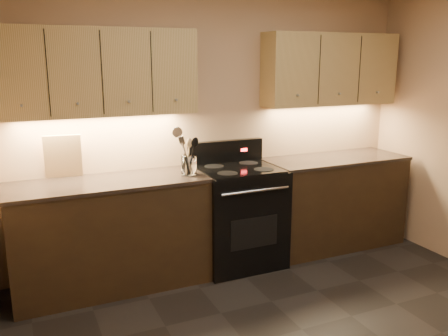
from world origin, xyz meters
The scene contains 14 objects.
wall_back centered at (0.00, 2.00, 1.30)m, with size 4.00×0.04×2.60m, color tan.
counter_left centered at (-1.10, 1.70, 0.47)m, with size 1.62×0.62×0.93m.
counter_right centered at (1.18, 1.70, 0.47)m, with size 1.46×0.62×0.93m.
stove centered at (0.08, 1.68, 0.48)m, with size 0.76×0.68×1.14m.
upper_cab_left centered at (-1.10, 1.85, 1.80)m, with size 1.60×0.30×0.70m, color tan.
upper_cab_right centered at (1.18, 1.85, 1.80)m, with size 1.44×0.30×0.70m, color tan.
outlet_plate centered at (-1.30, 1.99, 1.12)m, with size 0.09×0.01×0.12m, color #B2B5BA.
utensil_crock centered at (-0.42, 1.63, 1.01)m, with size 0.14×0.14×0.17m.
cutting_board centered at (-1.41, 1.95, 1.11)m, with size 0.30×0.02×0.38m, color tan.
wooden_spoon centered at (-0.44, 1.62, 1.09)m, with size 0.06×0.06×0.29m, color tan, non-canonical shape.
black_spoon centered at (-0.42, 1.65, 1.11)m, with size 0.06×0.06×0.33m, color black, non-canonical shape.
black_turner centered at (-0.42, 1.61, 1.10)m, with size 0.08×0.08×0.32m, color black, non-canonical shape.
steel_spatula centered at (-0.41, 1.63, 1.12)m, with size 0.08×0.08×0.35m, color silver, non-canonical shape.
steel_skimmer centered at (-0.39, 1.62, 1.15)m, with size 0.09×0.09×0.40m, color silver, non-canonical shape.
Camera 1 is at (-1.77, -2.12, 1.92)m, focal length 38.00 mm.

